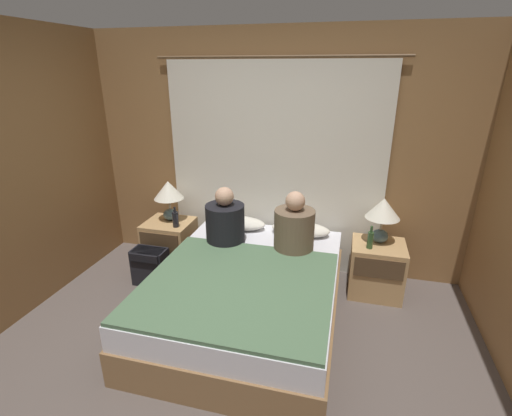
{
  "coord_description": "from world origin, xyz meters",
  "views": [
    {
      "loc": [
        0.77,
        -1.88,
        2.11
      ],
      "look_at": [
        0.0,
        1.08,
        0.95
      ],
      "focal_mm": 26.0,
      "sensor_mm": 36.0,
      "label": 1
    }
  ],
  "objects_px": {
    "lamp_right": "(383,212)",
    "beer_bottle_on_right_stand": "(370,240)",
    "beer_bottle_on_left_stand": "(176,219)",
    "person_left_in_bed": "(225,221)",
    "person_right_in_bed": "(294,228)",
    "bed": "(247,295)",
    "lamp_left": "(169,193)",
    "nightstand_right": "(376,269)",
    "nightstand_left": "(170,243)",
    "backpack_on_floor": "(150,265)",
    "pillow_left": "(238,223)",
    "pillow_right": "(300,229)"
  },
  "relations": [
    {
      "from": "nightstand_left",
      "to": "pillow_left",
      "type": "relative_size",
      "value": 0.88
    },
    {
      "from": "nightstand_left",
      "to": "nightstand_right",
      "type": "bearing_deg",
      "value": 0.0
    },
    {
      "from": "lamp_right",
      "to": "pillow_right",
      "type": "height_order",
      "value": "lamp_right"
    },
    {
      "from": "lamp_left",
      "to": "pillow_right",
      "type": "xyz_separation_m",
      "value": [
        1.45,
        0.02,
        -0.27
      ]
    },
    {
      "from": "nightstand_right",
      "to": "pillow_right",
      "type": "distance_m",
      "value": 0.84
    },
    {
      "from": "beer_bottle_on_left_stand",
      "to": "pillow_right",
      "type": "bearing_deg",
      "value": 7.99
    },
    {
      "from": "lamp_left",
      "to": "beer_bottle_on_right_stand",
      "type": "bearing_deg",
      "value": -4.45
    },
    {
      "from": "pillow_left",
      "to": "nightstand_right",
      "type": "bearing_deg",
      "value": -3.42
    },
    {
      "from": "bed",
      "to": "person_right_in_bed",
      "type": "bearing_deg",
      "value": 54.56
    },
    {
      "from": "nightstand_right",
      "to": "lamp_right",
      "type": "height_order",
      "value": "lamp_right"
    },
    {
      "from": "person_left_in_bed",
      "to": "nightstand_right",
      "type": "bearing_deg",
      "value": 10.6
    },
    {
      "from": "nightstand_left",
      "to": "pillow_right",
      "type": "relative_size",
      "value": 0.88
    },
    {
      "from": "lamp_right",
      "to": "beer_bottle_on_right_stand",
      "type": "xyz_separation_m",
      "value": [
        -0.1,
        -0.17,
        -0.22
      ]
    },
    {
      "from": "nightstand_right",
      "to": "backpack_on_floor",
      "type": "height_order",
      "value": "nightstand_right"
    },
    {
      "from": "lamp_left",
      "to": "bed",
      "type": "bearing_deg",
      "value": -35.65
    },
    {
      "from": "lamp_left",
      "to": "beer_bottle_on_right_stand",
      "type": "distance_m",
      "value": 2.15
    },
    {
      "from": "backpack_on_floor",
      "to": "person_left_in_bed",
      "type": "bearing_deg",
      "value": 10.41
    },
    {
      "from": "beer_bottle_on_right_stand",
      "to": "lamp_left",
      "type": "bearing_deg",
      "value": 175.55
    },
    {
      "from": "lamp_left",
      "to": "backpack_on_floor",
      "type": "xyz_separation_m",
      "value": [
        -0.02,
        -0.49,
        -0.62
      ]
    },
    {
      "from": "pillow_left",
      "to": "backpack_on_floor",
      "type": "relative_size",
      "value": 1.55
    },
    {
      "from": "beer_bottle_on_left_stand",
      "to": "nightstand_left",
      "type": "bearing_deg",
      "value": 146.04
    },
    {
      "from": "pillow_right",
      "to": "nightstand_right",
      "type": "bearing_deg",
      "value": -6.37
    },
    {
      "from": "backpack_on_floor",
      "to": "bed",
      "type": "bearing_deg",
      "value": -15.4
    },
    {
      "from": "nightstand_right",
      "to": "pillow_left",
      "type": "relative_size",
      "value": 0.88
    },
    {
      "from": "backpack_on_floor",
      "to": "pillow_right",
      "type": "bearing_deg",
      "value": 18.94
    },
    {
      "from": "lamp_left",
      "to": "lamp_right",
      "type": "relative_size",
      "value": 1.0
    },
    {
      "from": "beer_bottle_on_right_stand",
      "to": "beer_bottle_on_left_stand",
      "type": "bearing_deg",
      "value": 180.0
    },
    {
      "from": "nightstand_left",
      "to": "nightstand_right",
      "type": "xyz_separation_m",
      "value": [
        2.22,
        0.0,
        0.0
      ]
    },
    {
      "from": "bed",
      "to": "lamp_right",
      "type": "height_order",
      "value": "lamp_right"
    },
    {
      "from": "lamp_left",
      "to": "person_right_in_bed",
      "type": "bearing_deg",
      "value": -13.41
    },
    {
      "from": "pillow_right",
      "to": "person_right_in_bed",
      "type": "distance_m",
      "value": 0.4
    },
    {
      "from": "bed",
      "to": "lamp_left",
      "type": "height_order",
      "value": "lamp_left"
    },
    {
      "from": "lamp_left",
      "to": "beer_bottle_on_left_stand",
      "type": "distance_m",
      "value": 0.31
    },
    {
      "from": "nightstand_left",
      "to": "beer_bottle_on_right_stand",
      "type": "relative_size",
      "value": 2.36
    },
    {
      "from": "person_left_in_bed",
      "to": "backpack_on_floor",
      "type": "height_order",
      "value": "person_left_in_bed"
    },
    {
      "from": "lamp_right",
      "to": "beer_bottle_on_right_stand",
      "type": "distance_m",
      "value": 0.29
    },
    {
      "from": "bed",
      "to": "pillow_left",
      "type": "relative_size",
      "value": 3.34
    },
    {
      "from": "lamp_right",
      "to": "person_right_in_bed",
      "type": "bearing_deg",
      "value": -156.51
    },
    {
      "from": "person_left_in_bed",
      "to": "bed",
      "type": "bearing_deg",
      "value": -52.56
    },
    {
      "from": "nightstand_left",
      "to": "person_left_in_bed",
      "type": "xyz_separation_m",
      "value": [
        0.76,
        -0.27,
        0.46
      ]
    },
    {
      "from": "bed",
      "to": "lamp_left",
      "type": "xyz_separation_m",
      "value": [
        -1.11,
        0.8,
        0.59
      ]
    },
    {
      "from": "nightstand_right",
      "to": "lamp_left",
      "type": "distance_m",
      "value": 2.3
    },
    {
      "from": "person_right_in_bed",
      "to": "beer_bottle_on_left_stand",
      "type": "relative_size",
      "value": 2.58
    },
    {
      "from": "pillow_right",
      "to": "person_right_in_bed",
      "type": "xyz_separation_m",
      "value": [
        -0.01,
        -0.36,
        0.17
      ]
    },
    {
      "from": "nightstand_left",
      "to": "lamp_left",
      "type": "distance_m",
      "value": 0.58
    },
    {
      "from": "nightstand_right",
      "to": "lamp_right",
      "type": "xyz_separation_m",
      "value": [
        0.0,
        0.07,
        0.57
      ]
    },
    {
      "from": "beer_bottle_on_left_stand",
      "to": "backpack_on_floor",
      "type": "bearing_deg",
      "value": -116.87
    },
    {
      "from": "person_right_in_bed",
      "to": "bed",
      "type": "bearing_deg",
      "value": -125.44
    },
    {
      "from": "beer_bottle_on_left_stand",
      "to": "person_left_in_bed",
      "type": "bearing_deg",
      "value": -15.91
    },
    {
      "from": "beer_bottle_on_left_stand",
      "to": "backpack_on_floor",
      "type": "height_order",
      "value": "beer_bottle_on_left_stand"
    }
  ]
}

